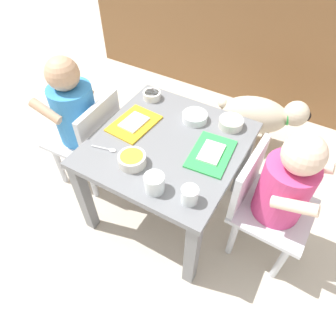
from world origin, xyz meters
name	(u,v)px	position (x,y,z in m)	size (l,w,h in m)	color
ground_plane	(168,206)	(0.00, 0.00, 0.00)	(7.00, 7.00, 0.00)	beige
kitchen_cabinet_back	(269,15)	(0.00, 1.20, 0.49)	(2.30, 0.40, 0.98)	brown
dining_table	(168,155)	(0.00, 0.00, 0.36)	(0.56, 0.58, 0.43)	slate
seated_child_left	(77,114)	(-0.44, -0.03, 0.41)	(0.29, 0.29, 0.67)	silver
seated_child_right	(281,188)	(0.44, 0.02, 0.40)	(0.29, 0.29, 0.65)	silver
dog	(260,116)	(0.21, 0.62, 0.22)	(0.47, 0.27, 0.33)	beige
food_tray_left	(134,123)	(-0.17, 0.02, 0.44)	(0.16, 0.21, 0.02)	gold
food_tray_right	(211,153)	(0.17, 0.02, 0.44)	(0.16, 0.22, 0.02)	green
water_cup_left	(189,196)	(0.20, -0.20, 0.46)	(0.06, 0.06, 0.06)	white
water_cup_right	(154,184)	(0.08, -0.22, 0.46)	(0.07, 0.07, 0.07)	white
veggie_bowl_far	(195,117)	(0.03, 0.17, 0.45)	(0.10, 0.10, 0.03)	white
veggie_bowl_near	(231,123)	(0.17, 0.21, 0.45)	(0.10, 0.10, 0.04)	silver
cereal_bowl_right_side	(132,160)	(-0.05, -0.16, 0.45)	(0.10, 0.10, 0.04)	silver
cereal_bowl_left_side	(152,95)	(-0.20, 0.21, 0.45)	(0.08, 0.08, 0.03)	white
spoon_by_left_tray	(106,149)	(-0.18, -0.15, 0.43)	(0.10, 0.04, 0.01)	silver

